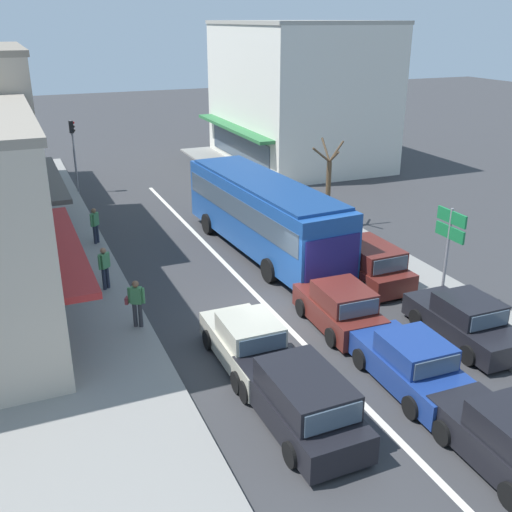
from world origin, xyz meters
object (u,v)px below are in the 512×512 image
hatchback_adjacent_lane_lead (340,308)px  hatchback_queue_gap_filler (508,441)px  wagon_queue_far_back (300,400)px  pedestrian_browsing_midblock (95,223)px  sedan_behind_bus_mid (249,344)px  directional_road_sign (450,234)px  pedestrian_far_walker (105,266)px  street_tree_right (328,187)px  city_bus (263,211)px  traffic_light_downstreet (73,144)px  parked_sedan_kerb_front (465,321)px  parked_wagon_kerb_second (365,263)px  sedan_behind_bus_near (412,365)px  parked_sedan_kerb_third (303,222)px  pedestrian_with_handbag_near (136,301)px

hatchback_adjacent_lane_lead → hatchback_queue_gap_filler: 7.29m
wagon_queue_far_back → pedestrian_browsing_midblock: (-2.63, 15.03, 0.32)m
hatchback_adjacent_lane_lead → sedan_behind_bus_mid: 3.71m
wagon_queue_far_back → sedan_behind_bus_mid: size_ratio=1.08×
hatchback_queue_gap_filler → directional_road_sign: (4.13, 7.31, 1.99)m
directional_road_sign → pedestrian_far_walker: size_ratio=2.21×
hatchback_adjacent_lane_lead → directional_road_sign: directional_road_sign is taller
hatchback_queue_gap_filler → street_tree_right: size_ratio=0.87×
hatchback_queue_gap_filler → city_bus: bearing=88.7°
hatchback_adjacent_lane_lead → traffic_light_downstreet: 21.28m
sedan_behind_bus_mid → directional_road_sign: 8.14m
parked_sedan_kerb_front → parked_wagon_kerb_second: bearing=93.9°
wagon_queue_far_back → parked_wagon_kerb_second: size_ratio=1.00×
sedan_behind_bus_mid → pedestrian_browsing_midblock: size_ratio=2.58×
hatchback_queue_gap_filler → street_tree_right: (4.58, 16.49, 1.32)m
parked_wagon_kerb_second → traffic_light_downstreet: (-8.59, 17.46, 2.11)m
city_bus → sedan_behind_bus_mid: (-4.04, -8.24, -1.22)m
sedan_behind_bus_near → parked_wagon_kerb_second: 7.21m
sedan_behind_bus_mid → pedestrian_far_walker: 7.39m
parked_wagon_kerb_second → sedan_behind_bus_near: bearing=-112.4°
parked_wagon_kerb_second → pedestrian_far_walker: (-9.48, 2.88, 0.32)m
sedan_behind_bus_near → pedestrian_far_walker: (-6.73, 9.55, 0.40)m
parked_sedan_kerb_third → directional_road_sign: 8.82m
parked_sedan_kerb_front → hatchback_adjacent_lane_lead: bearing=144.6°
hatchback_adjacent_lane_lead → pedestrian_far_walker: (-6.62, 5.81, 0.36)m
hatchback_queue_gap_filler → directional_road_sign: 8.63m
sedan_behind_bus_mid → pedestrian_with_handbag_near: (-2.59, 3.33, 0.40)m
directional_road_sign → pedestrian_browsing_midblock: size_ratio=2.21×
wagon_queue_far_back → pedestrian_with_handbag_near: 7.03m
wagon_queue_far_back → hatchback_queue_gap_filler: 4.83m
traffic_light_downstreet → pedestrian_far_walker: 14.72m
sedan_behind_bus_near → pedestrian_browsing_midblock: 15.96m
city_bus → parked_wagon_kerb_second: size_ratio=2.42×
street_tree_right → directional_road_sign: bearing=-92.8°
city_bus → sedan_behind_bus_near: (-0.33, -11.06, -1.22)m
sedan_behind_bus_mid → parked_sedan_kerb_front: bearing=-11.3°
sedan_behind_bus_near → parked_sedan_kerb_front: same height
sedan_behind_bus_mid → parked_sedan_kerb_front: same height
traffic_light_downstreet → pedestrian_far_walker: size_ratio=2.58×
parked_sedan_kerb_front → traffic_light_downstreet: size_ratio=1.01×
parked_wagon_kerb_second → pedestrian_browsing_midblock: pedestrian_browsing_midblock is taller
pedestrian_far_walker → traffic_light_downstreet: bearing=86.5°
hatchback_adjacent_lane_lead → pedestrian_browsing_midblock: bearing=119.4°
parked_wagon_kerb_second → street_tree_right: (1.82, 6.28, 1.28)m
parked_sedan_kerb_front → parked_sedan_kerb_third: same height
hatchback_adjacent_lane_lead → directional_road_sign: bearing=0.4°
wagon_queue_far_back → parked_sedan_kerb_front: size_ratio=1.07×
sedan_behind_bus_near → parked_wagon_kerb_second: bearing=67.6°
city_bus → pedestrian_browsing_midblock: size_ratio=6.74×
parked_wagon_kerb_second → directional_road_sign: directional_road_sign is taller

